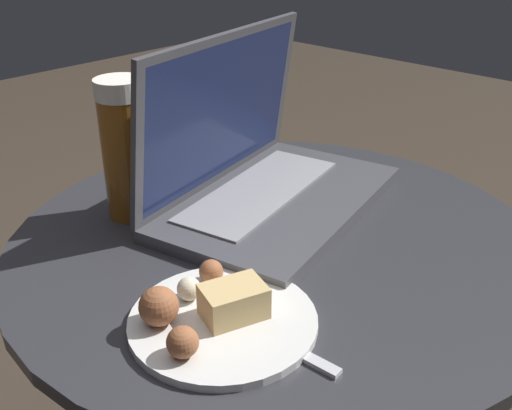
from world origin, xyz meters
name	(u,v)px	position (x,y,z in m)	size (l,w,h in m)	color
table	(275,325)	(0.00, 0.00, 0.40)	(0.68, 0.68, 0.54)	#9E9EA3
laptop	(260,171)	(0.06, 0.08, 0.59)	(0.40, 0.29, 0.23)	#47474C
beer_glass	(126,149)	(-0.09, 0.18, 0.64)	(0.06, 0.06, 0.19)	brown
snack_plate	(214,314)	(-0.18, -0.07, 0.56)	(0.19, 0.19, 0.05)	silver
fork	(244,324)	(-0.16, -0.10, 0.55)	(0.03, 0.19, 0.00)	silver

